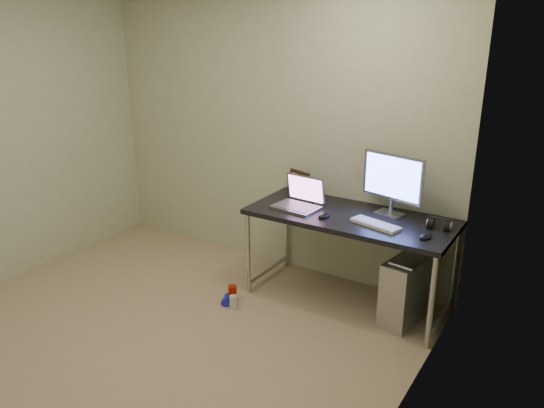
{
  "coord_description": "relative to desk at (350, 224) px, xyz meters",
  "views": [
    {
      "loc": [
        2.49,
        -2.19,
        2.18
      ],
      "look_at": [
        0.45,
        1.05,
        0.85
      ],
      "focal_mm": 35.0,
      "sensor_mm": 36.0,
      "label": 1
    }
  ],
  "objects": [
    {
      "name": "floor",
      "position": [
        -0.95,
        -1.4,
        -0.67
      ],
      "size": [
        3.5,
        3.5,
        0.0
      ],
      "primitive_type": "plane",
      "color": "tan",
      "rests_on": "ground"
    },
    {
      "name": "tower_computer",
      "position": [
        0.51,
        -0.03,
        -0.41
      ],
      "size": [
        0.29,
        0.52,
        0.55
      ],
      "rotation": [
        0.0,
        0.0,
        -0.16
      ],
      "color": "#B3B3B8",
      "rests_on": "ground"
    },
    {
      "name": "can_blue",
      "position": [
        -0.8,
        -0.57,
        -0.64
      ],
      "size": [
        0.11,
        0.13,
        0.06
      ],
      "primitive_type": "cylinder",
      "rotation": [
        1.57,
        0.0,
        0.41
      ],
      "color": "#1C25C2",
      "rests_on": "ground"
    },
    {
      "name": "cable_a",
      "position": [
        0.46,
        0.3,
        -0.27
      ],
      "size": [
        0.01,
        0.16,
        0.69
      ],
      "primitive_type": "cylinder",
      "rotation": [
        0.21,
        0.0,
        0.0
      ],
      "color": "black",
      "rests_on": "ground"
    },
    {
      "name": "can_white",
      "position": [
        -0.7,
        -0.6,
        -0.61
      ],
      "size": [
        0.07,
        0.07,
        0.11
      ],
      "primitive_type": "cylinder",
      "rotation": [
        0.0,
        0.0,
        0.14
      ],
      "color": "silver",
      "rests_on": "ground"
    },
    {
      "name": "headphones",
      "position": [
        0.66,
        0.07,
        0.11
      ],
      "size": [
        0.17,
        0.1,
        0.11
      ],
      "rotation": [
        0.0,
        0.0,
        0.09
      ],
      "color": "black",
      "rests_on": "desk"
    },
    {
      "name": "wall_back",
      "position": [
        -0.95,
        0.35,
        0.58
      ],
      "size": [
        3.5,
        0.02,
        2.5
      ],
      "primitive_type": "cube",
      "color": "beige",
      "rests_on": "ground"
    },
    {
      "name": "picture_frame",
      "position": [
        -0.63,
        0.29,
        0.17
      ],
      "size": [
        0.25,
        0.14,
        0.19
      ],
      "primitive_type": "cube",
      "rotation": [
        -0.21,
        0.0,
        -0.34
      ],
      "color": "black",
      "rests_on": "desk"
    },
    {
      "name": "cable_b",
      "position": [
        0.55,
        0.28,
        -0.29
      ],
      "size": [
        0.02,
        0.11,
        0.71
      ],
      "primitive_type": "cylinder",
      "rotation": [
        0.14,
        0.0,
        0.09
      ],
      "color": "black",
      "rests_on": "ground"
    },
    {
      "name": "desk",
      "position": [
        0.0,
        0.0,
        0.0
      ],
      "size": [
        1.6,
        0.7,
        0.75
      ],
      "color": "black",
      "rests_on": "ground"
    },
    {
      "name": "mouse_right",
      "position": [
        0.63,
        -0.15,
        0.1
      ],
      "size": [
        0.1,
        0.13,
        0.04
      ],
      "primitive_type": "ellipsoid",
      "rotation": [
        0.0,
        0.0,
        -0.24
      ],
      "color": "black",
      "rests_on": "desk"
    },
    {
      "name": "laptop",
      "position": [
        -0.43,
        -0.05,
        0.14
      ],
      "size": [
        0.38,
        0.32,
        0.25
      ],
      "rotation": [
        0.0,
        0.0,
        -0.09
      ],
      "color": "#A5A6AC",
      "rests_on": "desk"
    },
    {
      "name": "can_red",
      "position": [
        -0.79,
        -0.49,
        -0.61
      ],
      "size": [
        0.09,
        0.09,
        0.13
      ],
      "primitive_type": "cylinder",
      "rotation": [
        0.0,
        0.0,
        0.27
      ],
      "color": "#B71906",
      "rests_on": "ground"
    },
    {
      "name": "wall_right",
      "position": [
        0.8,
        -1.4,
        0.58
      ],
      "size": [
        0.02,
        3.5,
        2.5
      ],
      "primitive_type": "cube",
      "color": "beige",
      "rests_on": "ground"
    },
    {
      "name": "monitor",
      "position": [
        0.26,
        0.17,
        0.36
      ],
      "size": [
        0.51,
        0.19,
        0.48
      ],
      "rotation": [
        0.0,
        0.0,
        -0.23
      ],
      "color": "#A5A6AC",
      "rests_on": "desk"
    },
    {
      "name": "keyboard",
      "position": [
        0.25,
        -0.11,
        0.09
      ],
      "size": [
        0.4,
        0.22,
        0.02
      ],
      "primitive_type": "cube",
      "rotation": [
        0.0,
        0.0,
        -0.25
      ],
      "color": "silver",
      "rests_on": "desk"
    },
    {
      "name": "mouse_left",
      "position": [
        -0.15,
        -0.16,
        0.1
      ],
      "size": [
        0.09,
        0.12,
        0.04
      ],
      "primitive_type": "ellipsoid",
      "rotation": [
        0.0,
        0.0,
        -0.12
      ],
      "color": "black",
      "rests_on": "desk"
    },
    {
      "name": "webcam",
      "position": [
        -0.43,
        0.28,
        0.16
      ],
      "size": [
        0.04,
        0.03,
        0.12
      ],
      "rotation": [
        0.0,
        0.0,
        0.12
      ],
      "color": "silver",
      "rests_on": "desk"
    }
  ]
}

